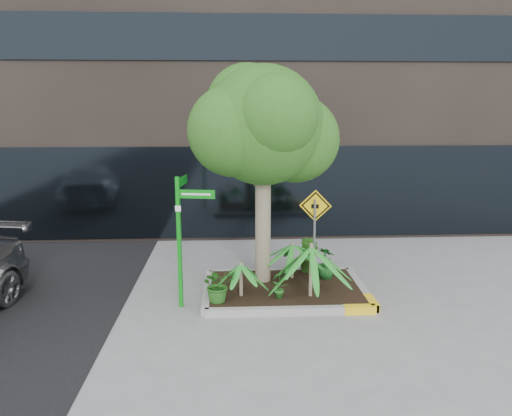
{
  "coord_description": "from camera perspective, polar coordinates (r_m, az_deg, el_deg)",
  "views": [
    {
      "loc": [
        -0.9,
        -9.45,
        3.86
      ],
      "look_at": [
        -0.4,
        0.2,
        1.84
      ],
      "focal_mm": 35.0,
      "sensor_mm": 36.0,
      "label": 1
    }
  ],
  "objects": [
    {
      "name": "cattle_sign",
      "position": [
        9.94,
        6.74,
        -1.72
      ],
      "size": [
        0.62,
        0.26,
        2.06
      ],
      "rotation": [
        0.0,
        0.0,
        -0.23
      ],
      "color": "slate",
      "rests_on": "ground"
    },
    {
      "name": "palm_front",
      "position": [
        9.73,
        6.35,
        -4.45
      ],
      "size": [
        1.2,
        1.2,
        1.33
      ],
      "color": "gray",
      "rests_on": "ground"
    },
    {
      "name": "shrub_a",
      "position": [
        9.63,
        -4.33,
        -8.68
      ],
      "size": [
        0.8,
        0.8,
        0.69
      ],
      "primitive_type": "imported",
      "rotation": [
        0.0,
        0.0,
        0.37
      ],
      "color": "#235E1A",
      "rests_on": "planter"
    },
    {
      "name": "palm_back",
      "position": [
        10.75,
        4.2,
        -4.19
      ],
      "size": [
        0.9,
        0.9,
        1.01
      ],
      "color": "gray",
      "rests_on": "ground"
    },
    {
      "name": "tree",
      "position": [
        10.19,
        0.82,
        9.42
      ],
      "size": [
        3.13,
        2.78,
        4.7
      ],
      "color": "gray",
      "rests_on": "ground"
    },
    {
      "name": "ground",
      "position": [
        10.25,
        2.32,
        -10.32
      ],
      "size": [
        80.0,
        80.0,
        0.0
      ],
      "primitive_type": "plane",
      "color": "gray",
      "rests_on": "ground"
    },
    {
      "name": "shrub_d",
      "position": [
        11.23,
        6.04,
        -5.25
      ],
      "size": [
        0.66,
        0.66,
        0.85
      ],
      "primitive_type": "imported",
      "rotation": [
        0.0,
        0.0,
        5.37
      ],
      "color": "#295819",
      "rests_on": "planter"
    },
    {
      "name": "planter",
      "position": [
        10.48,
        3.46,
        -9.21
      ],
      "size": [
        3.35,
        2.36,
        0.15
      ],
      "color": "#9E9E99",
      "rests_on": "ground"
    },
    {
      "name": "street_sign_post",
      "position": [
        9.51,
        -8.45,
        -2.21
      ],
      "size": [
        0.75,
        0.82,
        2.55
      ],
      "rotation": [
        0.0,
        0.0,
        -0.16
      ],
      "color": "#0D9317",
      "rests_on": "ground"
    },
    {
      "name": "shrub_b",
      "position": [
        10.95,
        8.02,
        -6.19
      ],
      "size": [
        0.55,
        0.55,
        0.69
      ],
      "primitive_type": "imported",
      "rotation": [
        0.0,
        0.0,
        2.31
      ],
      "color": "#1B5C20",
      "rests_on": "planter"
    },
    {
      "name": "shrub_c",
      "position": [
        9.79,
        2.7,
        -8.58
      ],
      "size": [
        0.44,
        0.44,
        0.6
      ],
      "primitive_type": "imported",
      "rotation": [
        0.0,
        0.0,
        3.77
      ],
      "color": "#266920",
      "rests_on": "planter"
    },
    {
      "name": "palm_left",
      "position": [
        9.78,
        -1.74,
        -6.44
      ],
      "size": [
        0.78,
        0.78,
        0.87
      ],
      "color": "gray",
      "rests_on": "ground"
    }
  ]
}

